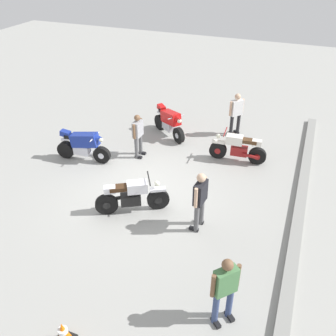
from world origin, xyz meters
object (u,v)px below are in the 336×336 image
object	(u,v)px
motorcycle_blue_sportbike	(83,145)
person_in_white_shirt	(236,112)
person_in_green_shirt	(225,287)
person_in_gray_shirt	(138,133)
person_in_black_shirt	(200,198)
traffic_cone	(63,332)
motorcycle_cream_vintage	(238,148)
motorcycle_red_sportbike	(169,122)
motorcycle_silver_cruiser	(132,196)

from	to	relation	value
motorcycle_blue_sportbike	person_in_white_shirt	bearing A→B (deg)	34.70
person_in_green_shirt	person_in_gray_shirt	world-z (taller)	person_in_green_shirt
person_in_black_shirt	traffic_cone	size ratio (longest dim) A/B	3.25
motorcycle_cream_vintage	person_in_green_shirt	size ratio (longest dim) A/B	1.16
motorcycle_blue_sportbike	motorcycle_red_sportbike	bearing A→B (deg)	47.30
motorcycle_red_sportbike	traffic_cone	size ratio (longest dim) A/B	3.15
traffic_cone	motorcycle_cream_vintage	bearing A→B (deg)	168.14
person_in_white_shirt	traffic_cone	xyz separation A→B (m)	(9.75, -1.11, -0.70)
motorcycle_cream_vintage	person_in_gray_shirt	distance (m)	3.47
person_in_white_shirt	motorcycle_red_sportbike	bearing A→B (deg)	63.31
motorcycle_red_sportbike	motorcycle_blue_sportbike	bearing A→B (deg)	-89.51
person_in_green_shirt	person_in_gray_shirt	distance (m)	6.89
motorcycle_silver_cruiser	motorcycle_red_sportbike	size ratio (longest dim) A/B	1.12
motorcycle_cream_vintage	person_in_black_shirt	distance (m)	3.81
motorcycle_red_sportbike	person_in_white_shirt	world-z (taller)	person_in_white_shirt
motorcycle_silver_cruiser	person_in_green_shirt	size ratio (longest dim) A/B	1.10
motorcycle_cream_vintage	motorcycle_red_sportbike	xyz separation A→B (m)	(-0.90, -2.87, 0.11)
motorcycle_cream_vintage	motorcycle_red_sportbike	distance (m)	3.01
person_in_green_shirt	person_in_gray_shirt	bearing A→B (deg)	171.55
person_in_gray_shirt	motorcycle_red_sportbike	bearing A→B (deg)	78.30
motorcycle_blue_sportbike	person_in_gray_shirt	distance (m)	1.91
motorcycle_blue_sportbike	person_in_gray_shirt	bearing A→B (deg)	24.19
motorcycle_cream_vintage	person_in_black_shirt	xyz separation A→B (m)	(3.77, -0.22, 0.50)
traffic_cone	motorcycle_silver_cruiser	bearing A→B (deg)	-172.68
person_in_gray_shirt	person_in_black_shirt	bearing A→B (deg)	-40.36
motorcycle_blue_sportbike	person_in_white_shirt	xyz separation A→B (m)	(-3.78, 4.41, 0.37)
person_in_gray_shirt	person_in_black_shirt	size ratio (longest dim) A/B	0.91
motorcycle_cream_vintage	traffic_cone	bearing A→B (deg)	73.73
motorcycle_red_sportbike	person_in_green_shirt	bearing A→B (deg)	-23.95
person_in_gray_shirt	person_in_white_shirt	size ratio (longest dim) A/B	0.93
motorcycle_blue_sportbike	motorcycle_silver_cruiser	distance (m)	3.37
motorcycle_silver_cruiser	person_in_gray_shirt	xyz separation A→B (m)	(-2.86, -1.15, 0.36)
motorcycle_cream_vintage	person_in_gray_shirt	xyz separation A→B (m)	(0.94, -3.32, 0.39)
motorcycle_cream_vintage	person_in_green_shirt	bearing A→B (deg)	95.16
motorcycle_silver_cruiser	motorcycle_cream_vintage	world-z (taller)	motorcycle_silver_cruiser
motorcycle_blue_sportbike	person_in_green_shirt	bearing A→B (deg)	-41.97
motorcycle_silver_cruiser	motorcycle_cream_vintage	distance (m)	4.37
person_in_gray_shirt	traffic_cone	size ratio (longest dim) A/B	2.97
motorcycle_red_sportbike	person_in_gray_shirt	world-z (taller)	person_in_gray_shirt
motorcycle_silver_cruiser	person_in_black_shirt	size ratio (longest dim) A/B	1.08
person_in_green_shirt	traffic_cone	world-z (taller)	person_in_green_shirt
person_in_green_shirt	traffic_cone	distance (m)	3.22
motorcycle_blue_sportbike	person_in_green_shirt	xyz separation A→B (m)	(4.38, 6.01, 0.37)
motorcycle_blue_sportbike	person_in_gray_shirt	world-z (taller)	person_in_gray_shirt
motorcycle_cream_vintage	person_in_white_shirt	size ratio (longest dim) A/B	1.16
motorcycle_red_sportbike	person_in_black_shirt	size ratio (longest dim) A/B	0.97
motorcycle_cream_vintage	person_in_black_shirt	size ratio (longest dim) A/B	1.14
person_in_black_shirt	person_in_white_shirt	bearing A→B (deg)	-80.48
person_in_white_shirt	person_in_black_shirt	bearing A→B (deg)	133.43
person_in_gray_shirt	person_in_green_shirt	bearing A→B (deg)	-48.57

